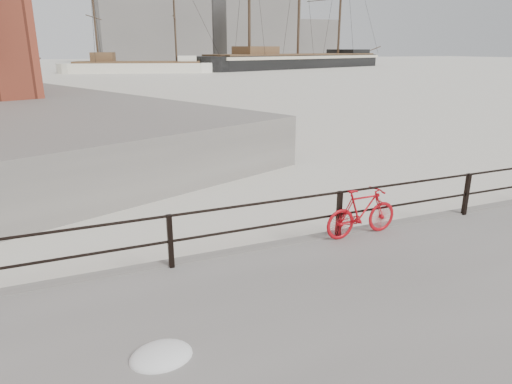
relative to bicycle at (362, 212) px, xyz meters
name	(u,v)px	position (x,y,z in m)	size (l,w,h in m)	color
ground	(457,226)	(3.01, 0.25, -0.87)	(400.00, 400.00, 0.00)	white
guardrail	(466,194)	(3.01, 0.10, -0.02)	(28.00, 0.10, 1.00)	black
bicycle	(362,212)	(0.00, 0.00, 0.00)	(1.71, 0.26, 1.03)	#B60C15
barque_black	(297,68)	(43.91, 85.64, -0.87)	(63.12, 20.66, 35.50)	black
schooner_mid	(139,73)	(7.94, 77.65, -0.87)	(29.59, 12.52, 21.23)	white
industrial_west	(153,32)	(23.01, 140.25, 8.13)	(32.00, 18.00, 18.00)	gray
industrial_mid	(253,24)	(58.01, 145.25, 11.13)	(26.00, 20.00, 24.00)	gray
industrial_east	(305,40)	(81.01, 150.25, 6.13)	(20.00, 16.00, 14.00)	gray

